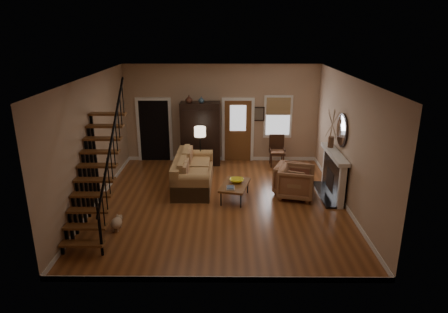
{
  "coord_description": "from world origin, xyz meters",
  "views": [
    {
      "loc": [
        0.17,
        -9.72,
        4.48
      ],
      "look_at": [
        0.1,
        0.4,
        1.15
      ],
      "focal_mm": 32.0,
      "sensor_mm": 36.0,
      "label": 1
    }
  ],
  "objects_px": {
    "armchair_left": "(296,182)",
    "armchair_right": "(292,179)",
    "side_chair": "(277,151)",
    "floor_lamp": "(200,151)",
    "sofa": "(193,172)",
    "armoire": "(201,134)",
    "coffee_table": "(235,192)"
  },
  "relations": [
    {
      "from": "side_chair",
      "to": "coffee_table",
      "type": "bearing_deg",
      "value": -117.91
    },
    {
      "from": "armchair_right",
      "to": "armoire",
      "type": "bearing_deg",
      "value": 69.22
    },
    {
      "from": "sofa",
      "to": "armchair_left",
      "type": "bearing_deg",
      "value": -14.01
    },
    {
      "from": "coffee_table",
      "to": "side_chair",
      "type": "height_order",
      "value": "side_chair"
    },
    {
      "from": "sofa",
      "to": "armchair_left",
      "type": "relative_size",
      "value": 2.53
    },
    {
      "from": "armoire",
      "to": "coffee_table",
      "type": "distance_m",
      "value": 3.26
    },
    {
      "from": "armchair_left",
      "to": "armchair_right",
      "type": "relative_size",
      "value": 1.07
    },
    {
      "from": "armchair_left",
      "to": "sofa",
      "type": "bearing_deg",
      "value": 89.6
    },
    {
      "from": "sofa",
      "to": "floor_lamp",
      "type": "distance_m",
      "value": 1.07
    },
    {
      "from": "armoire",
      "to": "armchair_right",
      "type": "relative_size",
      "value": 2.37
    },
    {
      "from": "armoire",
      "to": "coffee_table",
      "type": "bearing_deg",
      "value": -69.67
    },
    {
      "from": "coffee_table",
      "to": "sofa",
      "type": "bearing_deg",
      "value": 143.24
    },
    {
      "from": "side_chair",
      "to": "armchair_right",
      "type": "bearing_deg",
      "value": -86.35
    },
    {
      "from": "coffee_table",
      "to": "armchair_left",
      "type": "height_order",
      "value": "armchair_left"
    },
    {
      "from": "sofa",
      "to": "coffee_table",
      "type": "relative_size",
      "value": 2.13
    },
    {
      "from": "armchair_left",
      "to": "armchair_right",
      "type": "bearing_deg",
      "value": 25.66
    },
    {
      "from": "armoire",
      "to": "armchair_right",
      "type": "xyz_separation_m",
      "value": [
        2.69,
        -2.46,
        -0.65
      ]
    },
    {
      "from": "armchair_right",
      "to": "side_chair",
      "type": "distance_m",
      "value": 2.27
    },
    {
      "from": "armchair_right",
      "to": "side_chair",
      "type": "bearing_deg",
      "value": 25.26
    },
    {
      "from": "armoire",
      "to": "floor_lamp",
      "type": "height_order",
      "value": "armoire"
    },
    {
      "from": "armchair_right",
      "to": "coffee_table",
      "type": "bearing_deg",
      "value": 128.68
    },
    {
      "from": "sofa",
      "to": "floor_lamp",
      "type": "bearing_deg",
      "value": 82.24
    },
    {
      "from": "armchair_right",
      "to": "side_chair",
      "type": "xyz_separation_m",
      "value": [
        -0.14,
        2.26,
        0.11
      ]
    },
    {
      "from": "armchair_right",
      "to": "side_chair",
      "type": "height_order",
      "value": "side_chair"
    },
    {
      "from": "armchair_right",
      "to": "floor_lamp",
      "type": "bearing_deg",
      "value": 83.65
    },
    {
      "from": "floor_lamp",
      "to": "side_chair",
      "type": "bearing_deg",
      "value": 18.93
    },
    {
      "from": "floor_lamp",
      "to": "sofa",
      "type": "bearing_deg",
      "value": -98.15
    },
    {
      "from": "side_chair",
      "to": "floor_lamp",
      "type": "bearing_deg",
      "value": -161.07
    },
    {
      "from": "armchair_left",
      "to": "floor_lamp",
      "type": "relative_size",
      "value": 0.62
    },
    {
      "from": "armoire",
      "to": "floor_lamp",
      "type": "bearing_deg",
      "value": -87.17
    },
    {
      "from": "armoire",
      "to": "armchair_left",
      "type": "bearing_deg",
      "value": -45.35
    },
    {
      "from": "sofa",
      "to": "armchair_right",
      "type": "relative_size",
      "value": 2.71
    }
  ]
}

